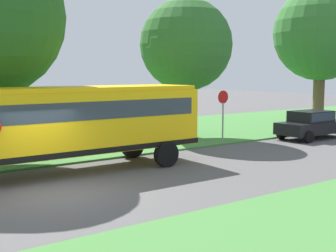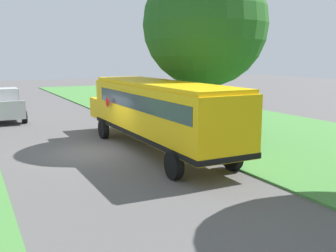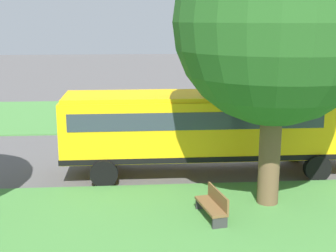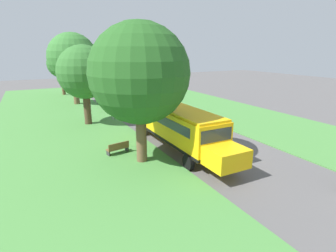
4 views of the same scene
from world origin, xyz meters
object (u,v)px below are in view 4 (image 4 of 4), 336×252
at_px(car_blue_middle, 135,91).
at_px(oak_tree_roadside_mid, 85,73).
at_px(car_black_nearest, 115,103).
at_px(car_white_furthest, 89,87).
at_px(oak_tree_far_end, 73,56).
at_px(oak_tree_across_road, 61,64).
at_px(park_bench, 118,148).
at_px(oak_tree_beside_bus, 140,74).
at_px(stop_sign, 112,104).
at_px(school_bus, 175,123).

xyz_separation_m(car_blue_middle, oak_tree_roadside_mid, (-9.96, -13.33, 4.22)).
distance_m(car_black_nearest, car_white_furthest, 15.72).
bearing_deg(oak_tree_far_end, oak_tree_across_road, 93.40).
relative_size(car_white_furthest, oak_tree_across_road, 0.61).
distance_m(car_black_nearest, park_bench, 15.05).
distance_m(oak_tree_beside_bus, stop_sign, 12.27).
xyz_separation_m(car_black_nearest, car_white_furthest, (0.00, 15.72, 0.00)).
xyz_separation_m(car_black_nearest, stop_sign, (-1.80, -5.02, 0.86)).
height_order(oak_tree_far_end, oak_tree_across_road, oak_tree_far_end).
distance_m(oak_tree_beside_bus, oak_tree_roadside_mid, 11.01).
xyz_separation_m(car_blue_middle, oak_tree_far_end, (-9.30, -2.14, 5.54)).
bearing_deg(park_bench, car_white_furthest, 82.12).
height_order(car_white_furthest, park_bench, car_white_furthest).
relative_size(school_bus, oak_tree_far_end, 1.31).
distance_m(car_black_nearest, oak_tree_roadside_mid, 8.25).
relative_size(car_blue_middle, car_white_furthest, 1.00).
bearing_deg(park_bench, school_bus, -7.17).
bearing_deg(oak_tree_roadside_mid, school_bus, -64.15).
bearing_deg(stop_sign, car_black_nearest, 70.29).
bearing_deg(stop_sign, oak_tree_beside_bus, -96.80).
bearing_deg(car_white_furthest, school_bus, -89.63).
relative_size(school_bus, car_black_nearest, 2.82).
xyz_separation_m(car_white_furthest, oak_tree_beside_bus, (-3.17, -32.24, 4.93)).
relative_size(car_white_furthest, oak_tree_roadside_mid, 0.57).
relative_size(oak_tree_beside_bus, stop_sign, 3.26).
height_order(school_bus, car_blue_middle, school_bus).
bearing_deg(car_blue_middle, school_bus, -103.36).
relative_size(car_white_furthest, stop_sign, 1.61).
distance_m(oak_tree_roadside_mid, stop_sign, 4.26).
bearing_deg(oak_tree_far_end, oak_tree_beside_bus, -88.63).
xyz_separation_m(oak_tree_across_road, stop_sign, (2.45, -19.85, -3.24)).
height_order(school_bus, oak_tree_across_road, oak_tree_across_road).
relative_size(oak_tree_roadside_mid, stop_sign, 2.83).
height_order(car_white_furthest, oak_tree_far_end, oak_tree_far_end).
bearing_deg(car_white_furthest, oak_tree_roadside_mid, -101.55).
height_order(car_black_nearest, oak_tree_roadside_mid, oak_tree_roadside_mid).
bearing_deg(oak_tree_across_road, oak_tree_beside_bus, -88.03).
bearing_deg(park_bench, oak_tree_far_end, 88.64).
xyz_separation_m(oak_tree_across_road, park_bench, (0.07, -29.28, -4.50)).
distance_m(car_white_furthest, park_bench, 30.46).
distance_m(oak_tree_roadside_mid, park_bench, 9.99).
bearing_deg(oak_tree_beside_bus, oak_tree_roadside_mid, 96.19).
distance_m(car_black_nearest, oak_tree_far_end, 8.69).
relative_size(oak_tree_beside_bus, oak_tree_roadside_mid, 1.15).
bearing_deg(oak_tree_across_road, car_white_furthest, 11.86).
relative_size(stop_sign, park_bench, 1.65).
height_order(car_black_nearest, stop_sign, stop_sign).
distance_m(oak_tree_far_end, stop_sign, 11.75).
bearing_deg(car_white_furthest, park_bench, -97.88).
bearing_deg(car_white_furthest, car_blue_middle, -54.98).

